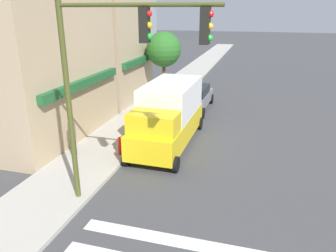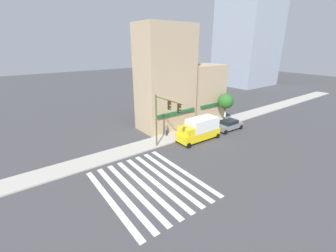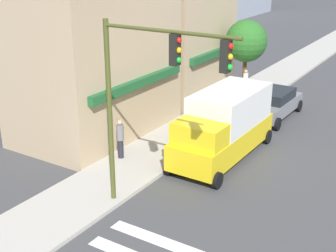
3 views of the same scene
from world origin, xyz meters
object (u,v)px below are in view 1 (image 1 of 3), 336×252
(traffic_signal, at_px, (116,66))
(street_tree, at_px, (164,50))
(sedan_grey, at_px, (194,97))
(pedestrian_grey_coat, at_px, (72,136))
(box_truck_yellow, at_px, (168,114))
(fire_hydrant, at_px, (120,145))
(pedestrian_white_shirt, at_px, (165,84))

(traffic_signal, distance_m, street_tree, 14.68)
(sedan_grey, bearing_deg, street_tree, 52.32)
(pedestrian_grey_coat, bearing_deg, box_truck_yellow, 54.74)
(traffic_signal, relative_size, box_truck_yellow, 1.08)
(traffic_signal, bearing_deg, box_truck_yellow, 0.14)
(traffic_signal, bearing_deg, street_tree, 11.09)
(sedan_grey, relative_size, fire_hydrant, 5.27)
(box_truck_yellow, distance_m, pedestrian_grey_coat, 4.62)
(traffic_signal, relative_size, street_tree, 1.41)
(pedestrian_white_shirt, bearing_deg, traffic_signal, -70.09)
(traffic_signal, xyz_separation_m, sedan_grey, (12.08, 0.01, -4.02))
(pedestrian_white_shirt, bearing_deg, sedan_grey, -30.43)
(pedestrian_grey_coat, bearing_deg, street_tree, 103.38)
(sedan_grey, relative_size, pedestrian_grey_coat, 2.51)
(pedestrian_grey_coat, bearing_deg, sedan_grey, 85.76)
(sedan_grey, bearing_deg, fire_hydrant, 169.88)
(sedan_grey, distance_m, street_tree, 4.56)
(box_truck_yellow, distance_m, sedan_grey, 6.36)
(fire_hydrant, bearing_deg, street_tree, 5.89)
(traffic_signal, distance_m, sedan_grey, 12.73)
(traffic_signal, height_order, fire_hydrant, traffic_signal)
(pedestrian_grey_coat, height_order, pedestrian_white_shirt, same)
(pedestrian_grey_coat, bearing_deg, pedestrian_white_shirt, 102.77)
(pedestrian_grey_coat, height_order, street_tree, street_tree)
(fire_hydrant, bearing_deg, pedestrian_grey_coat, 109.06)
(traffic_signal, relative_size, fire_hydrant, 8.00)
(pedestrian_grey_coat, bearing_deg, traffic_signal, -21.39)
(box_truck_yellow, xyz_separation_m, pedestrian_grey_coat, (-2.76, 3.67, -0.51))
(box_truck_yellow, relative_size, pedestrian_grey_coat, 3.52)
(pedestrian_grey_coat, relative_size, pedestrian_white_shirt, 1.00)
(box_truck_yellow, height_order, street_tree, street_tree)
(fire_hydrant, bearing_deg, traffic_signal, -155.04)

